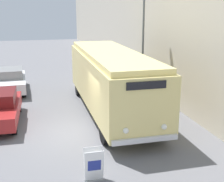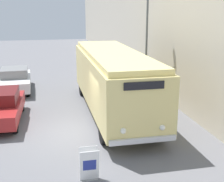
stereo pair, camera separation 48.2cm
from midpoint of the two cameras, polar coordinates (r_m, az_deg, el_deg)
The scene contains 7 objects.
ground_plane at distance 13.98m, azimuth -7.52°, elevation -7.60°, with size 80.00×80.00×0.00m, color slate.
building_wall_right at distance 24.00m, azimuth 3.49°, elevation 11.88°, with size 0.30×60.00×7.97m.
vintage_bus at distance 15.92m, azimuth -1.03°, elevation 2.33°, with size 2.69×10.26×3.21m.
sign_board at distance 10.22m, azimuth -4.74°, elevation -13.37°, with size 0.61×0.40×1.07m.
streetlamp at distance 18.38m, azimuth 5.00°, elevation 11.22°, with size 0.36×0.36×6.33m.
parked_car_near at distance 15.73m, azimuth -20.67°, elevation -2.88°, with size 1.88×4.47×1.53m.
parked_car_mid at distance 21.26m, azimuth -18.81°, elevation 1.84°, with size 2.08×4.49×1.50m.
Camera 1 is at (-1.64, -12.76, 5.41)m, focal length 50.00 mm.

